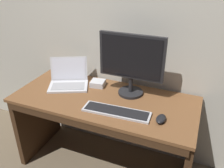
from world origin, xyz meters
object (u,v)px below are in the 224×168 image
wired_keyboard (116,112)px  external_drive_box (98,83)px  external_monitor (131,63)px  computer_mouse (161,119)px  laptop_silver (69,81)px

wired_keyboard → external_drive_box: (-0.30, 0.32, 0.02)m
external_monitor → computer_mouse: bearing=-40.7°
laptop_silver → external_drive_box: laptop_silver is taller
computer_mouse → external_drive_box: size_ratio=0.95×
external_monitor → external_drive_box: size_ratio=4.36×
computer_mouse → external_drive_box: bearing=156.8°
external_monitor → external_drive_box: (-0.31, 0.03, -0.25)m
computer_mouse → external_drive_box: 0.69m
wired_keyboard → external_drive_box: 0.44m
laptop_silver → wired_keyboard: size_ratio=0.82×
external_monitor → wired_keyboard: bearing=-91.2°
external_monitor → external_drive_box: bearing=173.8°
external_monitor → computer_mouse: 0.49m
laptop_silver → wired_keyboard: laptop_silver is taller
wired_keyboard → external_drive_box: size_ratio=4.25×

